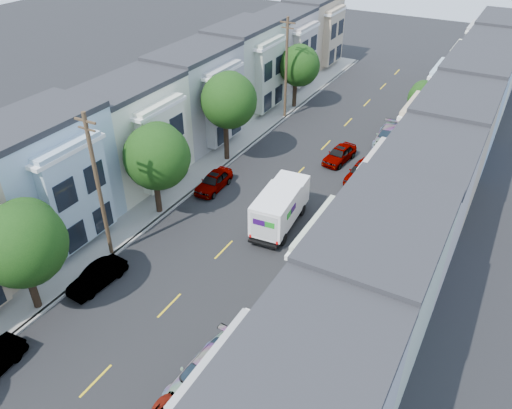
{
  "coord_description": "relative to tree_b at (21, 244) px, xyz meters",
  "views": [
    {
      "loc": [
        14.76,
        -16.06,
        21.07
      ],
      "look_at": [
        0.82,
        9.02,
        2.2
      ],
      "focal_mm": 35.0,
      "sensor_mm": 36.0,
      "label": 1
    }
  ],
  "objects": [
    {
      "name": "tree_c",
      "position": [
        0.0,
        11.3,
        -0.01
      ],
      "size": [
        4.7,
        4.7,
        7.16
      ],
      "color": "black",
      "rests_on": "ground"
    },
    {
      "name": "curb_left",
      "position": [
        0.25,
        18.82,
        -4.73
      ],
      "size": [
        0.3,
        70.0,
        0.15
      ],
      "primitive_type": "cube",
      "color": "gray",
      "rests_on": "ground"
    },
    {
      "name": "fedex_truck",
      "position": [
        8.29,
        14.25,
        -3.16
      ],
      "size": [
        2.35,
        6.1,
        2.93
      ],
      "rotation": [
        0.0,
        0.0,
        0.09
      ],
      "color": "white",
      "rests_on": "ground"
    },
    {
      "name": "parked_left_c",
      "position": [
        1.4,
        3.17,
        -4.16
      ],
      "size": [
        1.64,
        3.92,
        1.28
      ],
      "primitive_type": "imported",
      "rotation": [
        0.0,
        0.0,
        -0.08
      ],
      "color": "#A5A6B3",
      "rests_on": "ground"
    },
    {
      "name": "townhouse_row_right",
      "position": [
        17.45,
        18.82,
        -4.8
      ],
      "size": [
        5.0,
        70.0,
        8.5
      ],
      "primitive_type": "cube",
      "color": "#B8ACA4",
      "rests_on": "ground"
    },
    {
      "name": "centerline",
      "position": [
        6.3,
        18.82,
        -4.8
      ],
      "size": [
        0.12,
        70.0,
        0.01
      ],
      "primitive_type": "cube",
      "color": "gold",
      "rests_on": "ground"
    },
    {
      "name": "sidewalk_left",
      "position": [
        -1.05,
        18.82,
        -4.73
      ],
      "size": [
        2.6,
        70.0,
        0.15
      ],
      "primitive_type": "cube",
      "color": "gray",
      "rests_on": "ground"
    },
    {
      "name": "parked_right_b",
      "position": [
        11.2,
        0.37,
        -4.04
      ],
      "size": [
        2.44,
        5.17,
        1.51
      ],
      "primitive_type": "imported",
      "rotation": [
        0.0,
        0.0,
        -0.07
      ],
      "color": "white",
      "rests_on": "ground"
    },
    {
      "name": "road_slab",
      "position": [
        6.3,
        18.82,
        -4.79
      ],
      "size": [
        12.0,
        70.0,
        0.02
      ],
      "primitive_type": "cube",
      "color": "black",
      "rests_on": "ground"
    },
    {
      "name": "utility_pole_far",
      "position": [
        0.0,
        31.82,
        0.35
      ],
      "size": [
        1.6,
        0.26,
        10.0
      ],
      "color": "#42301E",
      "rests_on": "ground"
    },
    {
      "name": "sidewalk_right",
      "position": [
        13.65,
        18.82,
        -4.73
      ],
      "size": [
        2.6,
        70.0,
        0.15
      ],
      "primitive_type": "cube",
      "color": "gray",
      "rests_on": "ground"
    },
    {
      "name": "tree_d",
      "position": [
        -0.0,
        20.87,
        0.81
      ],
      "size": [
        4.7,
        4.7,
        7.99
      ],
      "color": "black",
      "rests_on": "ground"
    },
    {
      "name": "townhouse_row_left",
      "position": [
        -4.85,
        18.82,
        -4.8
      ],
      "size": [
        5.0,
        70.0,
        8.5
      ],
      "primitive_type": "cube",
      "color": "#B8ACA4",
      "rests_on": "ground"
    },
    {
      "name": "parked_right_c",
      "position": [
        11.2,
        23.34,
        -4.08
      ],
      "size": [
        1.89,
        4.49,
        1.43
      ],
      "primitive_type": "imported",
      "rotation": [
        0.0,
        0.0,
        -0.05
      ],
      "color": "black",
      "rests_on": "ground"
    },
    {
      "name": "parked_right_d",
      "position": [
        11.2,
        30.98,
        -4.06
      ],
      "size": [
        2.46,
        5.06,
        1.47
      ],
      "primitive_type": "imported",
      "rotation": [
        0.0,
        0.0,
        0.08
      ],
      "color": "black",
      "rests_on": "ground"
    },
    {
      "name": "ground",
      "position": [
        6.3,
        3.82,
        -4.8
      ],
      "size": [
        160.0,
        160.0,
        0.0
      ],
      "primitive_type": "plane",
      "color": "black",
      "rests_on": "ground"
    },
    {
      "name": "lead_sedan",
      "position": [
        8.52,
        25.44,
        -4.1
      ],
      "size": [
        2.18,
        4.48,
        1.4
      ],
      "primitive_type": "imported",
      "rotation": [
        0.0,
        0.0,
        -0.13
      ],
      "color": "black",
      "rests_on": "ground"
    },
    {
      "name": "tree_far_r",
      "position": [
        13.2,
        34.05,
        -1.02
      ],
      "size": [
        3.1,
        3.1,
        5.37
      ],
      "color": "black",
      "rests_on": "ground"
    },
    {
      "name": "parked_left_d",
      "position": [
        1.4,
        16.15,
        -4.11
      ],
      "size": [
        1.82,
        4.35,
        1.39
      ],
      "primitive_type": "imported",
      "rotation": [
        0.0,
        0.0,
        0.04
      ],
      "color": "#34100C",
      "rests_on": "ground"
    },
    {
      "name": "tree_b",
      "position": [
        0.0,
        0.0,
        0.0
      ],
      "size": [
        4.7,
        4.7,
        7.17
      ],
      "color": "black",
      "rests_on": "ground"
    },
    {
      "name": "curb_right",
      "position": [
        12.35,
        18.82,
        -4.73
      ],
      "size": [
        0.3,
        70.0,
        0.15
      ],
      "primitive_type": "cube",
      "color": "gray",
      "rests_on": "ground"
    },
    {
      "name": "utility_pole_near",
      "position": [
        0.0,
        5.82,
        0.35
      ],
      "size": [
        1.6,
        0.26,
        10.0
      ],
      "color": "#42301E",
      "rests_on": "ground"
    },
    {
      "name": "tree_e",
      "position": [
        -0.0,
        34.74,
        -0.15
      ],
      "size": [
        4.29,
        4.29,
        6.82
      ],
      "color": "black",
      "rests_on": "ground"
    }
  ]
}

